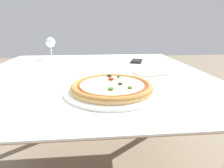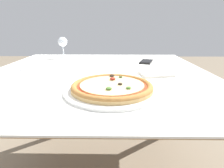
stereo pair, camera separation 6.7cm
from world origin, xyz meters
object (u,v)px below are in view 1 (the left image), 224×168
Objects in this scene: fork at (15,69)px; dining_table at (92,87)px; pizza_plate at (112,87)px; wine_glass_far_left at (51,43)px; cell_phone at (137,61)px.

dining_table is at bearing -12.95° from fork.
wine_glass_far_left is (-0.37, 0.74, 0.09)m from pizza_plate.
pizza_plate is at bearing -76.02° from dining_table.
dining_table is 7.48× the size of cell_phone.
wine_glass_far_left is 0.62m from cell_phone.
pizza_plate is at bearing -63.44° from wine_glass_far_left.
fork is at bearing -166.73° from cell_phone.
pizza_plate reaches higher than cell_phone.
pizza_plate is at bearing -110.78° from cell_phone.
dining_table is at bearing -55.89° from wine_glass_far_left.
wine_glass_far_left is (0.13, 0.34, 0.11)m from fork.
dining_table is 0.56m from wine_glass_far_left.
wine_glass_far_left reaches higher than dining_table.
wine_glass_far_left reaches higher than pizza_plate.
fork is 1.11× the size of wine_glass_far_left.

